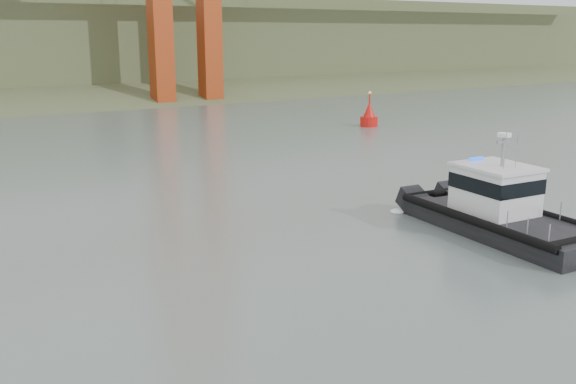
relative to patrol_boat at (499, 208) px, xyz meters
name	(u,v)px	position (x,y,z in m)	size (l,w,h in m)	color
ground	(423,294)	(-9.42, -4.15, -1.42)	(400.00, 400.00, 0.00)	#4F5E59
patrol_boat	(499,208)	(0.00, 0.00, 0.00)	(5.10, 11.94, 5.66)	black
nav_buoy	(369,117)	(20.24, 35.93, -0.29)	(2.07, 2.07, 4.31)	red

